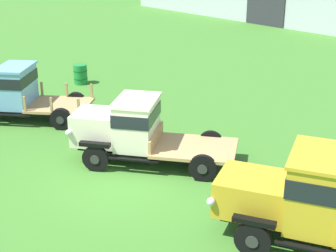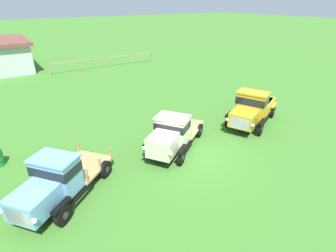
{
  "view_description": "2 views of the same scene",
  "coord_description": "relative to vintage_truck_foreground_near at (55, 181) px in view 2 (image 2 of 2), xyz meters",
  "views": [
    {
      "loc": [
        10.35,
        -8.5,
        6.91
      ],
      "look_at": [
        -0.2,
        2.03,
        1.0
      ],
      "focal_mm": 55.0,
      "sensor_mm": 36.0,
      "label": 1
    },
    {
      "loc": [
        -7.58,
        -9.02,
        7.46
      ],
      "look_at": [
        -0.2,
        2.03,
        1.0
      ],
      "focal_mm": 28.0,
      "sensor_mm": 36.0,
      "label": 2
    }
  ],
  "objects": [
    {
      "name": "ground_plane",
      "position": [
        6.69,
        -0.29,
        -1.05
      ],
      "size": [
        240.0,
        240.0,
        0.0
      ],
      "primitive_type": "plane",
      "color": "#3D7528"
    },
    {
      "name": "paddock_fence",
      "position": [
        10.46,
        20.96,
        -0.12
      ],
      "size": [
        13.04,
        0.67,
        1.3
      ],
      "color": "#997F60",
      "rests_on": "ground"
    },
    {
      "name": "vintage_truck_foreground_near",
      "position": [
        0.0,
        0.0,
        0.0
      ],
      "size": [
        4.84,
        4.32,
        2.03
      ],
      "color": "black",
      "rests_on": "ground"
    },
    {
      "name": "vintage_truck_second_in_line",
      "position": [
        6.0,
        0.69,
        0.03
      ],
      "size": [
        5.13,
        4.2,
        2.03
      ],
      "color": "black",
      "rests_on": "ground"
    },
    {
      "name": "vintage_truck_midrow_center",
      "position": [
        12.42,
        0.78,
        0.06
      ],
      "size": [
        5.41,
        3.71,
        2.25
      ],
      "color": "black",
      "rests_on": "ground"
    }
  ]
}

